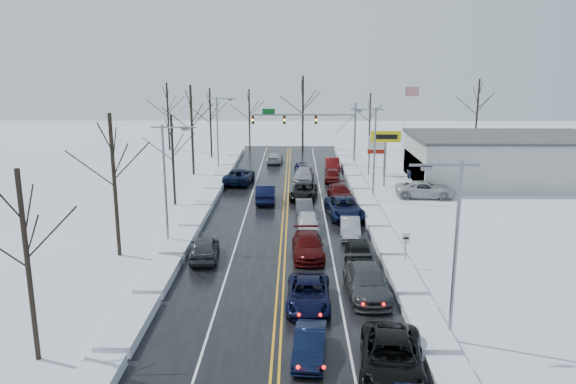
{
  "coord_description": "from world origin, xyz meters",
  "views": [
    {
      "loc": [
        0.86,
        -43.29,
        13.61
      ],
      "look_at": [
        0.28,
        2.8,
        2.5
      ],
      "focal_mm": 35.0,
      "sensor_mm": 36.0,
      "label": 1
    }
  ],
  "objects_px": {
    "tires_plus_sign": "(386,140)",
    "flagpole": "(405,118)",
    "oncoming_car_0": "(266,202)",
    "traffic_signal_mast": "(315,123)",
    "dealership_building": "(504,159)"
  },
  "relations": [
    {
      "from": "traffic_signal_mast",
      "to": "oncoming_car_0",
      "type": "xyz_separation_m",
      "value": [
        -5.39,
        -18.88,
        -5.48
      ]
    },
    {
      "from": "tires_plus_sign",
      "to": "flagpole",
      "type": "distance_m",
      "value": 14.79
    },
    {
      "from": "oncoming_car_0",
      "to": "flagpole",
      "type": "bearing_deg",
      "value": -130.63
    },
    {
      "from": "dealership_building",
      "to": "oncoming_car_0",
      "type": "relative_size",
      "value": 3.97
    },
    {
      "from": "oncoming_car_0",
      "to": "dealership_building",
      "type": "bearing_deg",
      "value": -162.38
    },
    {
      "from": "flagpole",
      "to": "dealership_building",
      "type": "bearing_deg",
      "value": -53.73
    },
    {
      "from": "tires_plus_sign",
      "to": "dealership_building",
      "type": "xyz_separation_m",
      "value": [
        13.48,
        2.01,
        -2.34
      ]
    },
    {
      "from": "dealership_building",
      "to": "oncoming_car_0",
      "type": "xyz_separation_m",
      "value": [
        -25.92,
        -8.89,
        -2.66
      ]
    },
    {
      "from": "oncoming_car_0",
      "to": "traffic_signal_mast",
      "type": "bearing_deg",
      "value": -107.24
    },
    {
      "from": "tires_plus_sign",
      "to": "oncoming_car_0",
      "type": "bearing_deg",
      "value": -151.04
    },
    {
      "from": "flagpole",
      "to": "oncoming_car_0",
      "type": "bearing_deg",
      "value": -129.32
    },
    {
      "from": "traffic_signal_mast",
      "to": "oncoming_car_0",
      "type": "bearing_deg",
      "value": -105.93
    },
    {
      "from": "traffic_signal_mast",
      "to": "flagpole",
      "type": "distance_m",
      "value": 11.9
    },
    {
      "from": "tires_plus_sign",
      "to": "oncoming_car_0",
      "type": "xyz_separation_m",
      "value": [
        -12.44,
        -6.89,
        -4.99
      ]
    },
    {
      "from": "oncoming_car_0",
      "to": "tires_plus_sign",
      "type": "bearing_deg",
      "value": -152.35
    }
  ]
}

